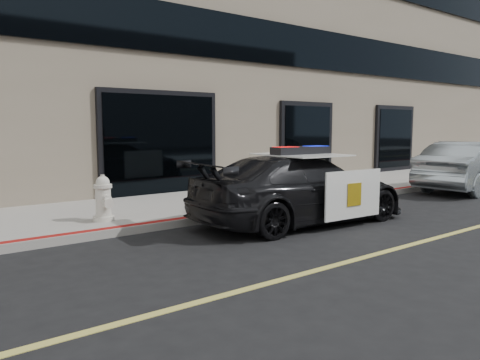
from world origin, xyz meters
TOP-DOWN VIEW (x-y plane):
  - ground at (0.00, 0.00)m, footprint 120.00×120.00m
  - sidewalk_n at (0.00, 5.25)m, footprint 60.00×3.50m
  - building_n at (0.00, 10.50)m, footprint 60.00×7.00m
  - police_car at (-0.33, 2.38)m, footprint 2.46×4.92m
  - silver_sedan at (7.07, 2.54)m, footprint 1.99×4.65m
  - fire_hydrant at (-3.66, 4.26)m, footprint 0.40×0.55m

SIDE VIEW (x-z plane):
  - ground at x=0.00m, z-range 0.00..0.00m
  - sidewalk_n at x=0.00m, z-range 0.00..0.15m
  - fire_hydrant at x=-3.66m, z-range 0.12..1.00m
  - police_car at x=-0.33m, z-range -0.08..1.46m
  - silver_sedan at x=7.07m, z-range 0.00..1.48m
  - building_n at x=0.00m, z-range 0.00..12.00m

